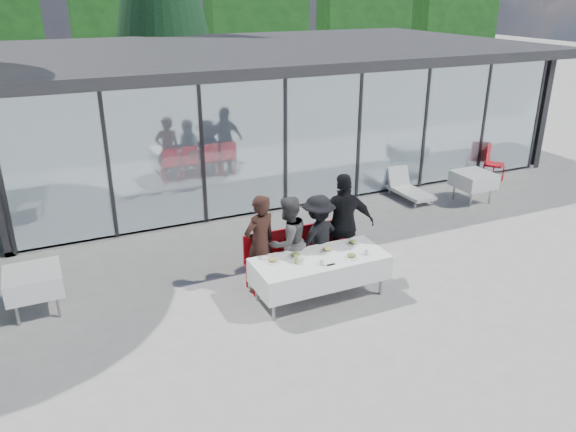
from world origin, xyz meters
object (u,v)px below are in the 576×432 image
(diner_chair_a, at_px, (258,260))
(spare_chair_a, at_px, (491,161))
(plate_a, at_px, (273,260))
(plate_c, at_px, (328,249))
(juice_bottle, at_px, (296,260))
(diner_b, at_px, (288,242))
(folded_eyeglasses, at_px, (331,265))
(diner_chair_c, at_px, (315,248))
(plate_d, at_px, (353,243))
(diner_a, at_px, (260,244))
(diner_chair_d, at_px, (340,243))
(spare_table_right, at_px, (474,180))
(dining_table, at_px, (320,269))
(diner_chair_b, at_px, (285,254))
(spare_table_left, at_px, (33,282))
(lounger, at_px, (407,187))
(plate_extra, at_px, (352,256))
(diner_c, at_px, (318,238))
(plate_b, at_px, (296,255))
(spare_chair_b, at_px, (452,159))
(diner_d, at_px, (344,225))

(diner_chair_a, height_order, spare_chair_a, same)
(diner_chair_a, height_order, plate_a, diner_chair_a)
(plate_c, height_order, juice_bottle, juice_bottle)
(diner_b, xyz_separation_m, folded_eyeglasses, (0.33, -0.95, -0.07))
(diner_chair_c, distance_m, plate_d, 0.75)
(diner_a, distance_m, diner_chair_a, 0.36)
(diner_chair_d, bearing_deg, spare_table_right, 20.58)
(dining_table, bearing_deg, diner_chair_b, 111.57)
(dining_table, height_order, spare_table_right, dining_table)
(spare_table_left, bearing_deg, lounger, 12.74)
(diner_chair_b, distance_m, lounger, 5.34)
(diner_chair_c, height_order, spare_table_left, diner_chair_c)
(diner_a, distance_m, lounger, 5.87)
(juice_bottle, xyz_separation_m, spare_chair_a, (7.63, 3.67, -0.28))
(plate_c, height_order, spare_table_left, plate_c)
(plate_extra, distance_m, spare_table_right, 5.80)
(diner_chair_b, relative_size, spare_table_right, 1.13)
(diner_c, distance_m, plate_b, 0.77)
(spare_table_left, height_order, spare_chair_b, spare_chair_b)
(plate_extra, xyz_separation_m, juice_bottle, (-0.93, 0.18, 0.04))
(diner_c, height_order, juice_bottle, diner_c)
(diner_b, xyz_separation_m, plate_a, (-0.48, -0.45, -0.05))
(juice_bottle, bearing_deg, spare_table_left, 158.60)
(diner_chair_a, xyz_separation_m, diner_c, (1.11, -0.11, 0.25))
(diner_a, xyz_separation_m, diner_c, (1.11, 0.00, -0.09))
(spare_table_left, bearing_deg, dining_table, -18.92)
(plate_d, relative_size, spare_table_right, 0.27)
(folded_eyeglasses, bearing_deg, spare_table_left, 157.65)
(lounger, bearing_deg, spare_chair_b, 20.98)
(diner_c, bearing_deg, plate_b, 18.98)
(diner_a, xyz_separation_m, spare_table_right, (6.39, 1.90, -0.33))
(diner_c, xyz_separation_m, spare_chair_b, (6.07, 3.61, -0.25))
(plate_a, relative_size, folded_eyeglasses, 1.66)
(diner_a, distance_m, folded_eyeglasses, 1.28)
(folded_eyeglasses, bearing_deg, dining_table, 95.98)
(spare_table_left, relative_size, spare_chair_b, 0.88)
(diner_d, height_order, plate_b, diner_d)
(plate_b, xyz_separation_m, spare_table_left, (-4.02, 1.29, -0.22))
(diner_b, bearing_deg, plate_a, 24.30)
(diner_a, distance_m, plate_b, 0.64)
(diner_chair_a, xyz_separation_m, plate_d, (1.59, -0.52, 0.24))
(spare_table_right, bearing_deg, diner_chair_c, -161.28)
(plate_c, bearing_deg, spare_table_right, 23.91)
(plate_b, distance_m, spare_table_right, 6.37)
(juice_bottle, bearing_deg, lounger, 36.34)
(diner_chair_d, relative_size, plate_d, 4.20)
(diner_b, height_order, juice_bottle, diner_b)
(diner_chair_a, relative_size, lounger, 0.73)
(dining_table, distance_m, spare_chair_a, 8.05)
(diner_c, relative_size, plate_c, 6.83)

